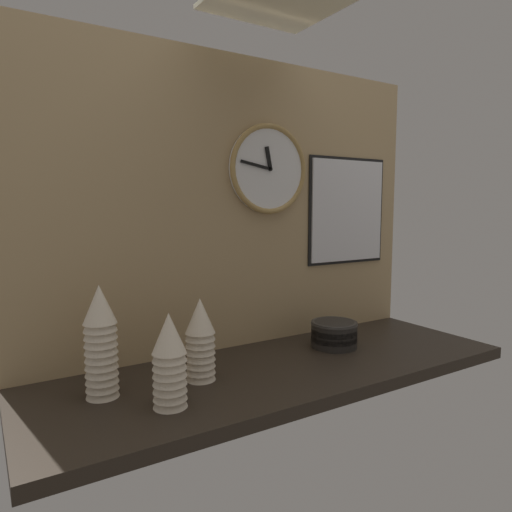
% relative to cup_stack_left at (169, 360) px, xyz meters
% --- Properties ---
extents(ground_plane, '(1.60, 0.56, 0.04)m').
position_rel_cup_stack_left_xyz_m(ground_plane, '(0.42, 0.11, -0.14)').
color(ground_plane, black).
extents(wall_tiled_back, '(1.60, 0.03, 1.05)m').
position_rel_cup_stack_left_xyz_m(wall_tiled_back, '(0.42, 0.38, 0.40)').
color(wall_tiled_back, tan).
rests_on(wall_tiled_back, ground_plane).
extents(cup_stack_left, '(0.09, 0.09, 0.25)m').
position_rel_cup_stack_left_xyz_m(cup_stack_left, '(0.00, 0.00, 0.00)').
color(cup_stack_left, beige).
rests_on(cup_stack_left, ground_plane).
extents(cup_stack_far_left, '(0.09, 0.09, 0.31)m').
position_rel_cup_stack_left_xyz_m(cup_stack_far_left, '(-0.13, 0.16, 0.03)').
color(cup_stack_far_left, beige).
rests_on(cup_stack_far_left, ground_plane).
extents(cup_stack_center_left, '(0.09, 0.09, 0.25)m').
position_rel_cup_stack_left_xyz_m(cup_stack_center_left, '(0.15, 0.13, 0.00)').
color(cup_stack_center_left, beige).
rests_on(cup_stack_center_left, ground_plane).
extents(bowl_stack_right, '(0.17, 0.17, 0.10)m').
position_rel_cup_stack_left_xyz_m(bowl_stack_right, '(0.70, 0.16, -0.07)').
color(bowl_stack_right, black).
rests_on(bowl_stack_right, ground_plane).
extents(wall_clock, '(0.33, 0.03, 0.33)m').
position_rel_cup_stack_left_xyz_m(wall_clock, '(0.53, 0.35, 0.53)').
color(wall_clock, white).
extents(menu_board, '(0.41, 0.01, 0.44)m').
position_rel_cup_stack_left_xyz_m(menu_board, '(0.93, 0.35, 0.37)').
color(menu_board, black).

